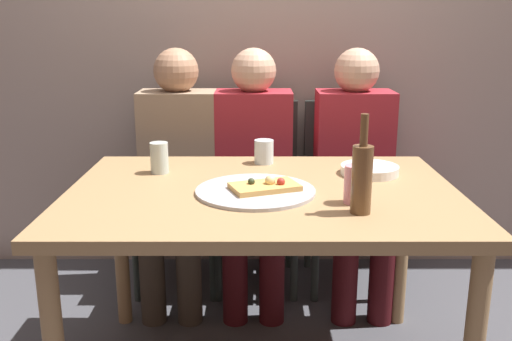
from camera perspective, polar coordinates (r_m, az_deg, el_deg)
back_wall at (r=2.96m, az=0.51°, el=15.13°), size 6.00×0.10×2.60m
dining_table at (r=1.95m, az=0.72°, el=-4.19°), size 1.32×0.94×0.74m
pizza_tray at (r=1.88m, az=-0.00°, el=-2.09°), size 0.40×0.40×0.01m
pizza_slice_last at (r=1.88m, az=1.01°, el=-1.57°), size 0.25×0.20×0.05m
wine_bottle at (r=1.69m, az=10.69°, el=-0.64°), size 0.06×0.06×0.30m
tumbler_near at (r=2.14m, az=-9.68°, el=1.28°), size 0.07×0.07×0.12m
tumbler_far at (r=2.25m, az=0.86°, el=1.91°), size 0.08×0.08×0.09m
soda_can at (r=1.79m, az=9.97°, el=-1.39°), size 0.07×0.07×0.12m
plate_stack at (r=2.14m, az=11.45°, el=0.06°), size 0.21×0.21×0.03m
chair_left at (r=2.84m, az=-7.45°, el=-1.06°), size 0.44×0.44×0.90m
chair_middle at (r=2.82m, az=-0.17°, el=-1.07°), size 0.44×0.44×0.90m
chair_right at (r=2.86m, az=9.47°, el=-1.06°), size 0.44×0.44×0.90m
guest_in_sweater at (r=2.67m, az=-7.96°, el=0.67°), size 0.36×0.56×1.17m
guest_in_beanie at (r=2.64m, az=-0.19°, el=0.68°), size 0.36×0.56×1.17m
guest_by_wall at (r=2.68m, az=10.10°, el=0.67°), size 0.36×0.56×1.17m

